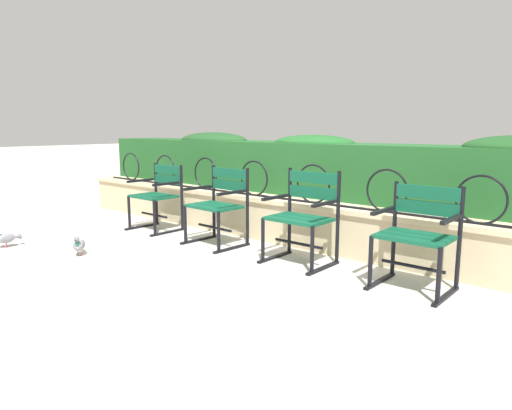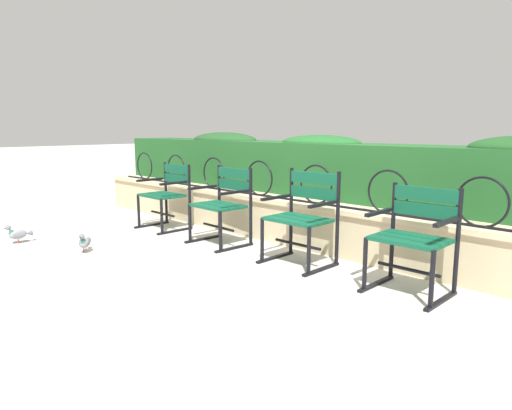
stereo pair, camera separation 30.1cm
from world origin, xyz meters
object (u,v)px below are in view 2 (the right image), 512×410
(park_chair_rightmost, at_px, (415,235))
(park_chair_centre_left, at_px, (223,203))
(park_chair_leftmost, at_px, (167,193))
(pigeon_near_chairs, at_px, (18,234))
(park_chair_centre_right, at_px, (303,215))
(pigeon_far_side, at_px, (85,242))

(park_chair_rightmost, bearing_deg, park_chair_centre_left, -179.17)
(park_chair_leftmost, relative_size, park_chair_rightmost, 0.99)
(pigeon_near_chairs, bearing_deg, park_chair_centre_right, 31.20)
(park_chair_leftmost, relative_size, park_chair_centre_left, 0.97)
(park_chair_rightmost, bearing_deg, park_chair_leftmost, -179.77)
(park_chair_leftmost, xyz_separation_m, pigeon_far_side, (0.39, -1.31, -0.34))
(pigeon_far_side, bearing_deg, park_chair_centre_right, 35.35)
(park_chair_leftmost, height_order, park_chair_rightmost, park_chair_rightmost)
(park_chair_leftmost, height_order, park_chair_centre_right, park_chair_centre_right)
(park_chair_centre_left, xyz_separation_m, park_chair_rightmost, (2.25, 0.03, -0.01))
(park_chair_centre_right, xyz_separation_m, pigeon_near_chairs, (-2.77, -1.68, -0.36))
(park_chair_leftmost, xyz_separation_m, park_chair_centre_left, (1.13, -0.02, 0.01))
(park_chair_centre_left, distance_m, park_chair_rightmost, 2.25)
(park_chair_centre_left, distance_m, pigeon_near_chairs, 2.36)
(park_chair_rightmost, bearing_deg, pigeon_far_side, -156.10)
(pigeon_near_chairs, bearing_deg, park_chair_centre_left, 44.99)
(park_chair_centre_left, height_order, park_chair_rightmost, park_chair_centre_left)
(park_chair_centre_left, relative_size, park_chair_rightmost, 1.02)
(park_chair_leftmost, relative_size, pigeon_near_chairs, 2.89)
(park_chair_centre_right, relative_size, park_chair_rightmost, 1.06)
(park_chair_centre_right, relative_size, pigeon_far_side, 3.64)
(park_chair_centre_left, height_order, pigeon_near_chairs, park_chair_centre_left)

